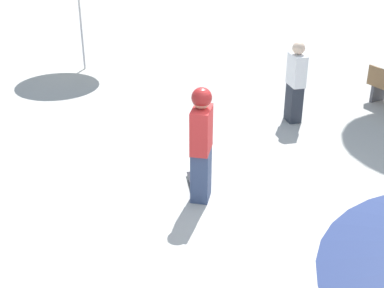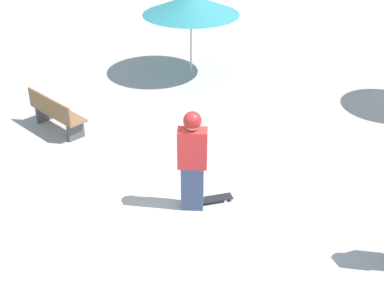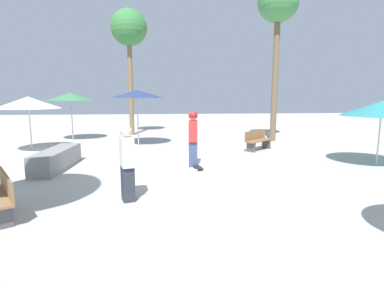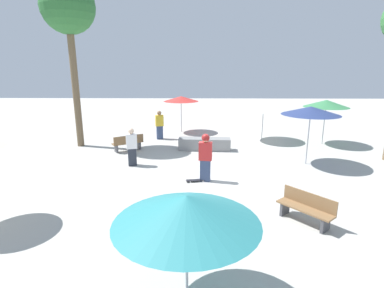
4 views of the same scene
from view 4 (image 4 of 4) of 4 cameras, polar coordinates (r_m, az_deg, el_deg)
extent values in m
plane|color=#B2AFA8|center=(12.62, 3.83, -5.40)|extent=(60.00, 60.00, 0.00)
cube|color=#38476B|center=(11.58, 2.53, -5.04)|extent=(0.42, 0.33, 0.84)
cube|color=red|center=(11.35, 2.58, -1.38)|extent=(0.53, 0.34, 0.70)
sphere|color=tan|center=(11.22, 2.60, 1.01)|extent=(0.27, 0.27, 0.27)
sphere|color=maroon|center=(11.22, 2.61, 1.18)|extent=(0.31, 0.31, 0.31)
cube|color=black|center=(11.61, 0.83, -6.87)|extent=(0.82, 0.35, 0.02)
cylinder|color=silver|center=(11.50, -0.31, -7.26)|extent=(0.06, 0.04, 0.05)
cylinder|color=silver|center=(11.66, -0.45, -6.95)|extent=(0.06, 0.04, 0.05)
cylinder|color=silver|center=(11.59, 2.13, -7.10)|extent=(0.06, 0.04, 0.05)
cylinder|color=silver|center=(11.75, 1.95, -6.80)|extent=(0.06, 0.04, 0.05)
cube|color=gray|center=(15.86, 2.40, -0.01)|extent=(2.75, 0.84, 0.63)
cube|color=#47474C|center=(15.91, -14.23, -0.85)|extent=(0.28, 0.38, 0.40)
cube|color=#47474C|center=(16.31, -10.07, -0.24)|extent=(0.28, 0.38, 0.40)
cube|color=olive|center=(16.04, -12.16, 0.23)|extent=(1.58, 1.24, 0.05)
cube|color=olive|center=(15.80, -11.96, 0.87)|extent=(1.37, 0.90, 0.40)
cube|color=#47474C|center=(9.02, 24.05, -13.85)|extent=(0.35, 0.32, 0.40)
cube|color=#47474C|center=(9.55, 17.26, -11.60)|extent=(0.35, 0.32, 0.40)
cube|color=olive|center=(9.17, 20.67, -11.46)|extent=(1.38, 1.50, 0.05)
cube|color=olive|center=(9.24, 21.43, -9.79)|extent=(1.07, 1.24, 0.40)
cylinder|color=#B7B7BC|center=(5.71, -1.00, -20.71)|extent=(0.05, 0.05, 2.01)
cone|color=teal|center=(5.23, -1.05, -12.36)|extent=(2.58, 2.58, 0.50)
cylinder|color=#B7B7BC|center=(18.48, 23.85, 3.60)|extent=(0.05, 0.05, 2.37)
cone|color=#387F4C|center=(18.33, 24.21, 7.05)|extent=(2.45, 2.45, 0.40)
cylinder|color=#B7B7BC|center=(20.16, -2.06, 5.52)|extent=(0.05, 0.05, 2.28)
cone|color=red|center=(20.02, -2.09, 8.60)|extent=(2.32, 2.32, 0.33)
cylinder|color=#B7B7BC|center=(14.31, 21.25, 1.22)|extent=(0.05, 0.05, 2.49)
cone|color=navy|center=(14.11, 21.70, 5.93)|extent=(2.52, 2.52, 0.36)
cylinder|color=#B7B7BC|center=(18.26, 13.30, 3.97)|extent=(0.05, 0.05, 2.14)
cone|color=white|center=(18.11, 13.48, 7.06)|extent=(2.60, 2.60, 0.50)
cylinder|color=brown|center=(17.37, -21.36, 10.62)|extent=(0.36, 0.36, 6.81)
sphere|color=#2D6B33|center=(17.59, -22.59, 23.05)|extent=(2.70, 2.70, 2.70)
cube|color=#282D38|center=(13.61, -11.31, -2.42)|extent=(0.42, 0.35, 0.79)
cube|color=white|center=(13.42, -11.46, 0.53)|extent=(0.52, 0.38, 0.65)
sphere|color=beige|center=(13.32, -11.56, 2.43)|extent=(0.26, 0.26, 0.26)
cube|color=#38476B|center=(18.36, -6.17, 2.20)|extent=(0.42, 0.35, 0.80)
cube|color=yellow|center=(18.22, -6.23, 4.46)|extent=(0.53, 0.38, 0.66)
sphere|color=#8C6647|center=(18.14, -6.27, 5.90)|extent=(0.26, 0.26, 0.26)
camera|label=1|loc=(13.52, 36.25, 12.71)|focal=50.00mm
camera|label=2|loc=(18.68, 4.22, 18.60)|focal=50.00mm
camera|label=3|loc=(15.36, -37.23, 4.19)|focal=28.00mm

